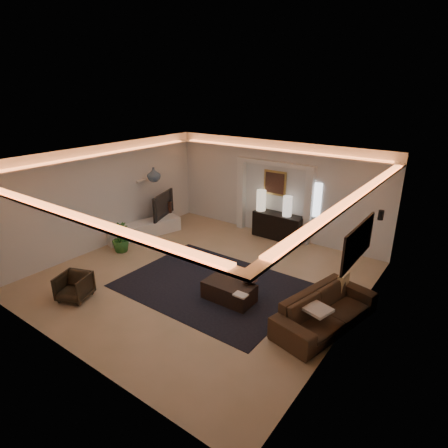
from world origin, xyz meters
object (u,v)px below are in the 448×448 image
Objects in this scene: sofa at (326,310)px; armchair at (74,287)px; console at (278,226)px; coffee_table at (229,292)px.

armchair is (-4.80, -2.28, -0.04)m from sofa.
console is 3.81m from coffee_table.
console is 1.39× the size of coffee_table.
coffee_table is 3.37m from armchair.
armchair is at bearing -108.50° from console.
console is at bearing 101.72° from coffee_table.
console reaches higher than sofa.
coffee_table is 1.71× the size of armchair.
sofa is at bearing 4.78° from armchair.
sofa is (2.86, -3.37, -0.06)m from console.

